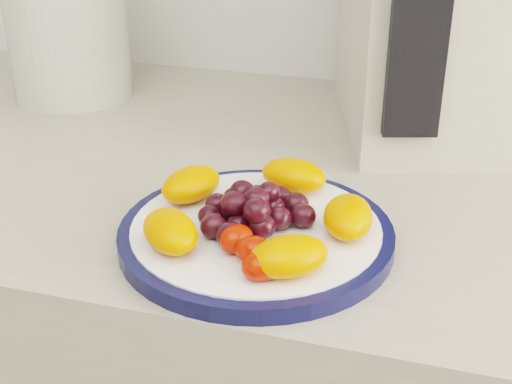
% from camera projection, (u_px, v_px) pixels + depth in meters
% --- Properties ---
extents(plate_rim, '(0.24, 0.24, 0.01)m').
position_uv_depth(plate_rim, '(256.00, 235.00, 0.63)').
color(plate_rim, '#0C1035').
rests_on(plate_rim, counter).
extents(plate_face, '(0.22, 0.22, 0.02)m').
position_uv_depth(plate_face, '(256.00, 234.00, 0.63)').
color(plate_face, white).
rests_on(plate_face, counter).
extents(canister, '(0.17, 0.17, 0.19)m').
position_uv_depth(canister, '(67.00, 26.00, 0.94)').
color(canister, '#415A1E').
rests_on(canister, counter).
extents(appliance_panel, '(0.06, 0.03, 0.24)m').
position_uv_depth(appliance_panel, '(421.00, 16.00, 0.68)').
color(appliance_panel, black).
rests_on(appliance_panel, appliance_body).
extents(fruit_plate, '(0.21, 0.20, 0.04)m').
position_uv_depth(fruit_plate, '(257.00, 214.00, 0.61)').
color(fruit_plate, '#FF6600').
rests_on(fruit_plate, plate_face).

